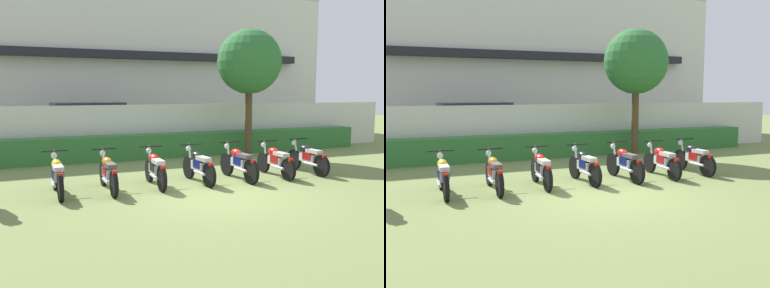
% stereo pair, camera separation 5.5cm
% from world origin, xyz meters
% --- Properties ---
extents(ground, '(60.00, 60.00, 0.00)m').
position_xyz_m(ground, '(0.00, 0.00, 0.00)').
color(ground, olive).
extents(building, '(23.41, 6.50, 7.57)m').
position_xyz_m(building, '(0.00, 14.37, 3.79)').
color(building, silver).
rests_on(building, ground).
extents(compound_wall, '(22.24, 0.30, 1.84)m').
position_xyz_m(compound_wall, '(0.00, 6.57, 0.92)').
color(compound_wall, silver).
rests_on(compound_wall, ground).
extents(hedge_row, '(17.79, 0.70, 0.84)m').
position_xyz_m(hedge_row, '(0.00, 5.87, 0.42)').
color(hedge_row, '#337033').
rests_on(hedge_row, ground).
extents(parked_car, '(4.62, 2.35, 1.89)m').
position_xyz_m(parked_car, '(-1.32, 8.97, 0.94)').
color(parked_car, black).
rests_on(parked_car, ground).
extents(tree_near_inspector, '(2.27, 2.27, 4.50)m').
position_xyz_m(tree_near_inspector, '(3.50, 4.84, 3.34)').
color(tree_near_inspector, '#4C3823').
rests_on(tree_near_inspector, ground).
extents(motorcycle_in_row_0, '(0.60, 1.86, 0.97)m').
position_xyz_m(motorcycle_in_row_0, '(-3.40, 1.42, 0.45)').
color(motorcycle_in_row_0, black).
rests_on(motorcycle_in_row_0, ground).
extents(motorcycle_in_row_1, '(0.60, 1.92, 0.95)m').
position_xyz_m(motorcycle_in_row_1, '(-2.27, 1.36, 0.45)').
color(motorcycle_in_row_1, black).
rests_on(motorcycle_in_row_1, ground).
extents(motorcycle_in_row_2, '(0.60, 1.80, 0.96)m').
position_xyz_m(motorcycle_in_row_2, '(-1.10, 1.42, 0.45)').
color(motorcycle_in_row_2, black).
rests_on(motorcycle_in_row_2, ground).
extents(motorcycle_in_row_3, '(0.60, 1.80, 0.96)m').
position_xyz_m(motorcycle_in_row_3, '(0.05, 1.42, 0.45)').
color(motorcycle_in_row_3, black).
rests_on(motorcycle_in_row_3, ground).
extents(motorcycle_in_row_4, '(0.60, 1.90, 0.97)m').
position_xyz_m(motorcycle_in_row_4, '(1.18, 1.36, 0.46)').
color(motorcycle_in_row_4, black).
rests_on(motorcycle_in_row_4, ground).
extents(motorcycle_in_row_5, '(0.60, 1.87, 0.95)m').
position_xyz_m(motorcycle_in_row_5, '(2.32, 1.34, 0.44)').
color(motorcycle_in_row_5, black).
rests_on(motorcycle_in_row_5, ground).
extents(motorcycle_in_row_6, '(0.60, 1.84, 0.96)m').
position_xyz_m(motorcycle_in_row_6, '(3.43, 1.40, 0.45)').
color(motorcycle_in_row_6, black).
rests_on(motorcycle_in_row_6, ground).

